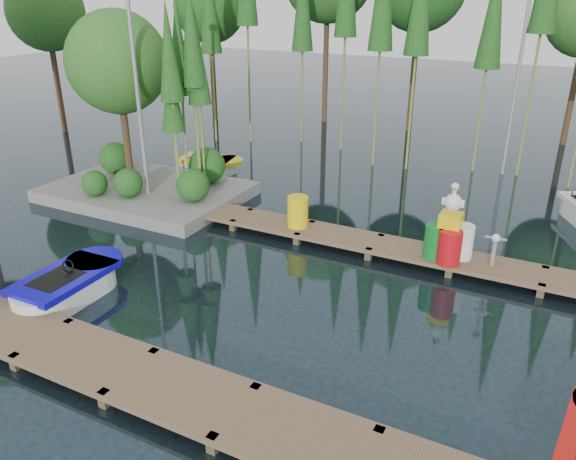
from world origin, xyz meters
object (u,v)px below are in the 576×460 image
at_px(island, 136,98).
at_px(boat_yellow_far, 209,164).
at_px(yellow_barrel, 298,212).
at_px(drum_cluster, 449,238).
at_px(boat_blue, 68,286).

relative_size(island, boat_yellow_far, 2.53).
relative_size(island, yellow_barrel, 7.87).
xyz_separation_m(island, drum_cluster, (10.19, -0.94, -2.32)).
distance_m(boat_blue, drum_cluster, 8.87).
bearing_deg(yellow_barrel, boat_yellow_far, 145.83).
height_order(yellow_barrel, drum_cluster, drum_cluster).
xyz_separation_m(boat_blue, boat_yellow_far, (-2.57, 9.15, -0.01)).
distance_m(island, boat_blue, 7.43).
bearing_deg(boat_blue, yellow_barrel, 59.37).
xyz_separation_m(island, boat_yellow_far, (0.46, 3.02, -2.92)).
xyz_separation_m(island, yellow_barrel, (6.07, -0.79, -2.45)).
relative_size(boat_blue, boat_yellow_far, 1.07).
bearing_deg(island, boat_yellow_far, 81.36).
height_order(island, yellow_barrel, island).
bearing_deg(boat_yellow_far, island, -89.22).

